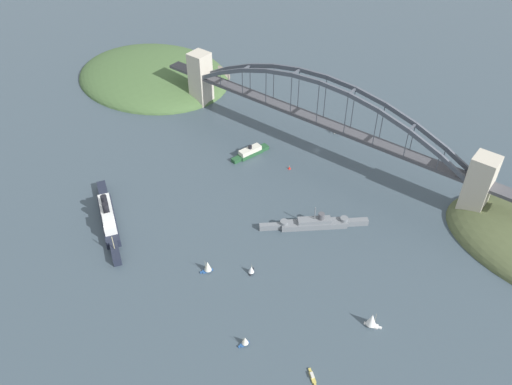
# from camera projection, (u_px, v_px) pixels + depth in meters

# --- Properties ---
(ground_plane) EXTENTS (1400.00, 1400.00, 0.00)m
(ground_plane) POSITION_uv_depth(u_px,v_px,m) (317.00, 150.00, 410.74)
(ground_plane) COLOR #3D4C56
(harbor_arch_bridge) EXTENTS (307.22, 15.67, 62.57)m
(harbor_arch_bridge) POSITION_uv_depth(u_px,v_px,m) (320.00, 121.00, 393.81)
(harbor_arch_bridge) COLOR beige
(harbor_arch_bridge) RESTS_ON ground
(headland_east_shore) EXTENTS (155.69, 129.65, 29.92)m
(headland_east_shore) POSITION_uv_depth(u_px,v_px,m) (156.00, 77.00, 503.79)
(headland_east_shore) COLOR #476638
(headland_east_shore) RESTS_ON ground
(ocean_liner) EXTENTS (70.92, 48.07, 18.68)m
(ocean_liner) POSITION_uv_depth(u_px,v_px,m) (108.00, 217.00, 342.81)
(ocean_liner) COLOR #1E2333
(ocean_liner) RESTS_ON ground
(naval_cruiser) EXTENTS (55.94, 51.07, 16.86)m
(naval_cruiser) POSITION_uv_depth(u_px,v_px,m) (315.00, 223.00, 341.64)
(naval_cruiser) COLOR slate
(naval_cruiser) RESTS_ON ground
(harbor_ferry_steamer) EXTENTS (13.59, 33.63, 8.70)m
(harbor_ferry_steamer) POSITION_uv_depth(u_px,v_px,m) (250.00, 152.00, 403.66)
(harbor_ferry_steamer) COLOR #23512D
(harbor_ferry_steamer) RESTS_ON ground
(seaplane_taxiing_near_bridge) EXTENTS (9.24, 8.49, 4.79)m
(seaplane_taxiing_near_bridge) POSITION_uv_depth(u_px,v_px,m) (337.00, 130.00, 428.32)
(seaplane_taxiing_near_bridge) COLOR #B7B7B2
(seaplane_taxiing_near_bridge) RESTS_ON ground
(small_boat_0) EXTENTS (4.74, 6.53, 6.48)m
(small_boat_0) POSITION_uv_depth(u_px,v_px,m) (245.00, 341.00, 272.78)
(small_boat_0) COLOR #234C8C
(small_boat_0) RESTS_ON ground
(small_boat_1) EXTENTS (8.87, 7.43, 1.84)m
(small_boat_1) POSITION_uv_depth(u_px,v_px,m) (312.00, 377.00, 259.59)
(small_boat_1) COLOR gold
(small_boat_1) RESTS_ON ground
(small_boat_3) EXTENTS (6.17, 7.61, 9.26)m
(small_boat_3) POSITION_uv_depth(u_px,v_px,m) (208.00, 266.00, 311.14)
(small_boat_3) COLOR #234C8C
(small_boat_3) RESTS_ON ground
(small_boat_4) EXTENTS (4.46, 6.23, 6.47)m
(small_boat_4) POSITION_uv_depth(u_px,v_px,m) (251.00, 270.00, 310.65)
(small_boat_4) COLOR black
(small_boat_4) RESTS_ON ground
(small_boat_5) EXTENTS (9.80, 6.74, 10.73)m
(small_boat_5) POSITION_uv_depth(u_px,v_px,m) (372.00, 320.00, 280.70)
(small_boat_5) COLOR silver
(small_boat_5) RESTS_ON ground
(channel_marker_buoy) EXTENTS (2.20, 2.20, 2.75)m
(channel_marker_buoy) POSITION_uv_depth(u_px,v_px,m) (289.00, 168.00, 390.98)
(channel_marker_buoy) COLOR red
(channel_marker_buoy) RESTS_ON ground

